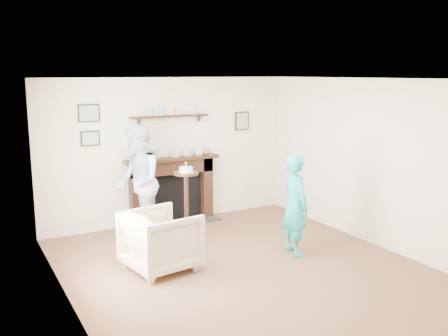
{
  "coord_description": "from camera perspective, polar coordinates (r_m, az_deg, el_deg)",
  "views": [
    {
      "loc": [
        -3.25,
        -5.42,
        2.58
      ],
      "look_at": [
        0.21,
        0.9,
        1.2
      ],
      "focal_mm": 40.0,
      "sensor_mm": 36.0,
      "label": 1
    }
  ],
  "objects": [
    {
      "name": "room_shell",
      "position": [
        6.99,
        -0.69,
        3.01
      ],
      "size": [
        4.54,
        5.02,
        2.52
      ],
      "color": "white",
      "rests_on": "ground"
    },
    {
      "name": "man",
      "position": [
        8.12,
        -9.66,
        -7.83
      ],
      "size": [
        0.88,
        1.02,
        1.79
      ],
      "primitive_type": "imported",
      "rotation": [
        0.0,
        0.0,
        -1.83
      ],
      "color": "#AAB4D4",
      "rests_on": "ground"
    },
    {
      "name": "woman",
      "position": [
        7.41,
        7.99,
        -9.62
      ],
      "size": [
        0.41,
        0.57,
        1.45
      ],
      "primitive_type": "imported",
      "rotation": [
        0.0,
        0.0,
        1.45
      ],
      "color": "teal",
      "rests_on": "ground"
    },
    {
      "name": "pedestal_table",
      "position": [
        7.7,
        -4.34,
        -2.81
      ],
      "size": [
        0.39,
        0.39,
        1.24
      ],
      "color": "black",
      "rests_on": "ground"
    },
    {
      "name": "ground",
      "position": [
        6.83,
        2.15,
        -11.33
      ],
      "size": [
        5.0,
        5.0,
        0.0
      ],
      "primitive_type": "plane",
      "color": "brown",
      "rests_on": "ground"
    },
    {
      "name": "armchair",
      "position": [
        6.84,
        -7.14,
        -11.36
      ],
      "size": [
        1.0,
        0.98,
        0.8
      ],
      "primitive_type": "imported",
      "rotation": [
        0.0,
        0.0,
        1.73
      ],
      "color": "tan",
      "rests_on": "ground"
    }
  ]
}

